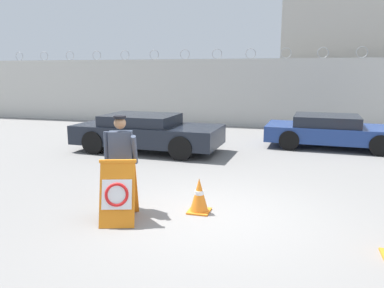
# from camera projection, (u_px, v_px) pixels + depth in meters

# --- Properties ---
(ground_plane) EXTENTS (90.00, 90.00, 0.00)m
(ground_plane) POSITION_uv_depth(u_px,v_px,m) (214.00, 217.00, 6.55)
(ground_plane) COLOR gray
(perimeter_wall) EXTENTS (36.00, 0.30, 3.52)m
(perimeter_wall) POSITION_uv_depth(u_px,v_px,m) (267.00, 93.00, 16.81)
(perimeter_wall) COLOR beige
(perimeter_wall) RESTS_ON ground_plane
(building_block) EXTENTS (7.76, 5.62, 6.27)m
(building_block) POSITION_uv_depth(u_px,v_px,m) (359.00, 59.00, 19.48)
(building_block) COLOR #B2ADA3
(building_block) RESTS_ON ground_plane
(barricade_sign) EXTENTS (0.78, 0.91, 1.06)m
(barricade_sign) POSITION_uv_depth(u_px,v_px,m) (119.00, 191.00, 6.28)
(barricade_sign) COLOR orange
(barricade_sign) RESTS_ON ground_plane
(security_guard) EXTENTS (0.67, 0.36, 1.72)m
(security_guard) POSITION_uv_depth(u_px,v_px,m) (121.00, 157.00, 6.88)
(security_guard) COLOR #514C42
(security_guard) RESTS_ON ground_plane
(traffic_cone_mid) EXTENTS (0.39, 0.39, 0.63)m
(traffic_cone_mid) POSITION_uv_depth(u_px,v_px,m) (199.00, 195.00, 6.72)
(traffic_cone_mid) COLOR orange
(traffic_cone_mid) RESTS_ON ground_plane
(parked_car_front_coupe) EXTENTS (4.68, 2.16, 1.16)m
(parked_car_front_coupe) POSITION_uv_depth(u_px,v_px,m) (147.00, 132.00, 11.86)
(parked_car_front_coupe) COLOR black
(parked_car_front_coupe) RESTS_ON ground_plane
(parked_car_rear_sedan) EXTENTS (4.38, 2.20, 1.07)m
(parked_car_rear_sedan) POSITION_uv_depth(u_px,v_px,m) (331.00, 131.00, 12.44)
(parked_car_rear_sedan) COLOR black
(parked_car_rear_sedan) RESTS_ON ground_plane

